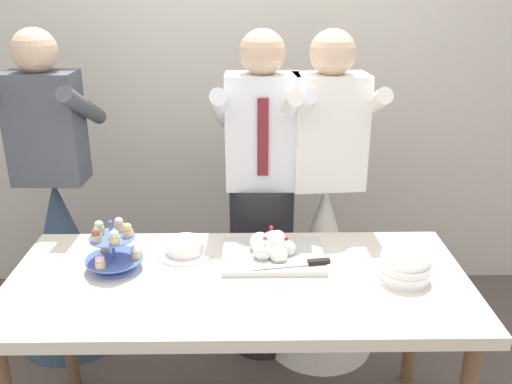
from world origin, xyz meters
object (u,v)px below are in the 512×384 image
(person_guest, at_px, (62,242))
(plate_stack, at_px, (405,268))
(main_cake_tray, at_px, (273,250))
(round_cake, at_px, (185,248))
(person_bride, at_px, (323,247))
(dessert_table, at_px, (238,294))
(cupcake_stand, at_px, (113,249))
(person_groom, at_px, (262,218))

(person_guest, bearing_deg, plate_stack, -24.81)
(main_cake_tray, distance_m, round_cake, 0.37)
(plate_stack, relative_size, person_bride, 0.12)
(main_cake_tray, bearing_deg, dessert_table, -132.30)
(dessert_table, distance_m, person_bride, 0.76)
(cupcake_stand, bearing_deg, plate_stack, -4.83)
(dessert_table, relative_size, main_cake_tray, 4.14)
(main_cake_tray, height_order, round_cake, main_cake_tray)
(plate_stack, relative_size, person_guest, 0.12)
(main_cake_tray, distance_m, person_groom, 0.48)
(round_cake, height_order, person_groom, person_groom)
(cupcake_stand, xyz_separation_m, round_cake, (0.27, 0.13, -0.06))
(person_guest, bearing_deg, round_cake, -35.76)
(round_cake, bearing_deg, dessert_table, -41.57)
(person_groom, height_order, person_bride, same)
(dessert_table, height_order, plate_stack, plate_stack)
(cupcake_stand, bearing_deg, person_guest, 124.60)
(dessert_table, distance_m, round_cake, 0.32)
(dessert_table, bearing_deg, cupcake_stand, 171.18)
(person_bride, xyz_separation_m, person_guest, (-1.35, 0.09, 0.00))
(plate_stack, xyz_separation_m, person_guest, (-1.58, 0.73, -0.24))
(main_cake_tray, bearing_deg, round_cake, 172.82)
(person_groom, bearing_deg, cupcake_stand, -137.29)
(plate_stack, relative_size, person_groom, 0.12)
(cupcake_stand, distance_m, main_cake_tray, 0.64)
(person_bride, bearing_deg, plate_stack, -70.78)
(dessert_table, bearing_deg, main_cake_tray, 47.70)
(round_cake, bearing_deg, person_guest, 144.24)
(dessert_table, relative_size, plate_stack, 9.04)
(round_cake, bearing_deg, plate_stack, -14.28)
(main_cake_tray, height_order, person_guest, person_guest)
(main_cake_tray, relative_size, person_guest, 0.26)
(main_cake_tray, xyz_separation_m, plate_stack, (0.50, -0.18, 0.01))
(dessert_table, height_order, person_groom, person_groom)
(cupcake_stand, height_order, person_bride, person_bride)
(round_cake, relative_size, person_groom, 0.14)
(round_cake, bearing_deg, person_bride, 32.99)
(person_groom, relative_size, person_bride, 1.00)
(plate_stack, distance_m, round_cake, 0.90)
(cupcake_stand, bearing_deg, person_groom, 42.71)
(main_cake_tray, xyz_separation_m, person_groom, (-0.03, 0.48, -0.07))
(cupcake_stand, xyz_separation_m, plate_stack, (1.14, -0.10, -0.04))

